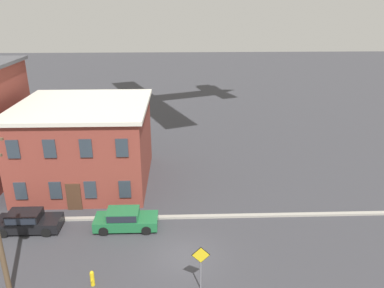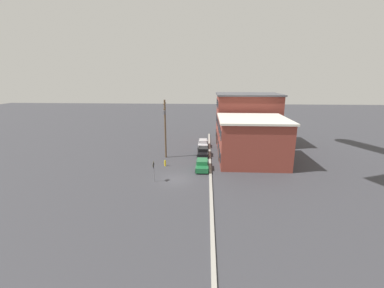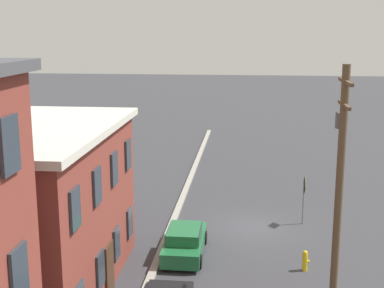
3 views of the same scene
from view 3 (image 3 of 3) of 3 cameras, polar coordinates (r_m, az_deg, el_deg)
ground_plane at (r=30.32m, az=6.47°, el=-8.77°), size 200.00×200.00×0.00m
kerb_strip at (r=30.56m, az=-2.08°, el=-8.36°), size 56.00×0.36×0.16m
car_green at (r=26.34m, az=-0.80°, el=-10.26°), size 4.40×1.92×1.43m
caution_sign at (r=30.62m, az=11.85°, el=-5.05°), size 1.02×0.08×2.78m
utility_pole at (r=19.78m, az=15.44°, el=-4.10°), size 2.40×0.44×9.64m
fire_hydrant at (r=25.41m, az=11.96°, el=-12.05°), size 0.24×0.34×0.96m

